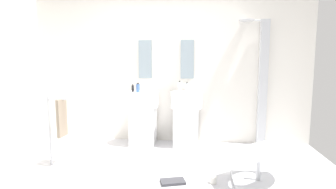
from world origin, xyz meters
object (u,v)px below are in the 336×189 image
Objects in this scene: pedestal_sink_right at (186,116)px; soap_bottle_blue at (138,88)px; towel_rack at (60,119)px; soap_bottle_black at (133,88)px; lounge_chair at (259,155)px; soap_bottle_white at (180,86)px; magazine_charcoal at (173,182)px; pedestal_sink_left at (143,115)px; coffee_mug at (213,180)px; soap_bottle_clear at (187,87)px; shower_column at (262,80)px.

pedestal_sink_right is 0.91m from soap_bottle_blue.
towel_rack is 7.75× the size of soap_bottle_black.
lounge_chair is 6.62× the size of soap_bottle_white.
soap_bottle_black is at bearing 103.35° from magazine_charcoal.
soap_bottle_blue is at bearing -104.98° from pedestal_sink_left.
soap_bottle_white reaches higher than pedestal_sink_right.
coffee_mug is (0.46, 0.04, 0.03)m from magazine_charcoal.
pedestal_sink_left is 1.00× the size of pedestal_sink_right.
coffee_mug is 1.82m from soap_bottle_clear.
lounge_chair is 2.54m from towel_rack.
lounge_chair is at bearing -59.48° from soap_bottle_clear.
soap_bottle_white is at bearing 124.17° from lounge_chair.
shower_column is 2.33m from magazine_charcoal.
shower_column is 1.34m from soap_bottle_white.
lounge_chair reaches higher than coffee_mug.
towel_rack is at bearing -143.91° from soap_bottle_clear.
soap_bottle_blue is at bearing -170.10° from shower_column.
shower_column reaches higher than lounge_chair.
shower_column reaches higher than pedestal_sink_left.
soap_bottle_white reaches higher than soap_bottle_black.
coffee_mug is 0.50× the size of soap_bottle_white.
shower_column is 2.16× the size of towel_rack.
towel_rack is (-1.62, -1.04, 0.13)m from pedestal_sink_right.
soap_bottle_clear reaches higher than pedestal_sink_left.
pedestal_sink_left is 0.50m from soap_bottle_blue.
soap_bottle_white is (-0.12, -0.01, 0.01)m from soap_bottle_clear.
pedestal_sink_left reaches higher than magazine_charcoal.
lounge_chair is at bearing -35.88° from soap_bottle_blue.
magazine_charcoal is (-1.30, -1.62, -1.05)m from shower_column.
soap_bottle_black is at bearing -163.45° from soap_bottle_white.
towel_rack is at bearing 148.88° from magazine_charcoal.
pedestal_sink_left is at bearing 32.84° from soap_bottle_black.
soap_bottle_clear is at bearing 69.95° from magazine_charcoal.
pedestal_sink_left is 1.82m from coffee_mug.
towel_rack is (-2.50, 0.31, 0.28)m from lounge_chair.
soap_bottle_white reaches higher than pedestal_sink_left.
pedestal_sink_right is 1.51m from coffee_mug.
soap_bottle_black is at bearing 146.93° from soap_bottle_blue.
towel_rack is (-2.84, -1.23, -0.45)m from shower_column.
soap_bottle_blue is (-1.14, 1.23, 0.91)m from coffee_mug.
shower_column is 1.22m from soap_bottle_clear.
magazine_charcoal is 1.72m from soap_bottle_blue.
magazine_charcoal is at bearing -174.88° from coffee_mug.
towel_rack is at bearing -142.07° from soap_bottle_white.
pedestal_sink_left is 0.78m from soap_bottle_white.
towel_rack reaches higher than magazine_charcoal.
coffee_mug is (2.00, -0.35, -0.58)m from towel_rack.
coffee_mug is 0.57× the size of soap_bottle_clear.
pedestal_sink_left is 2.10m from lounge_chair.
pedestal_sink_left reaches higher than coffee_mug.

